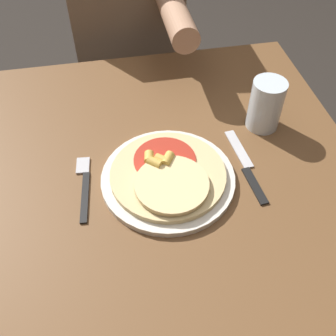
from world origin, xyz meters
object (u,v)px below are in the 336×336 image
at_px(dining_table, 157,212).
at_px(person_diner, 128,29).
at_px(knife, 246,166).
at_px(pizza, 168,175).
at_px(plate, 168,178).
at_px(fork, 84,183).
at_px(drinking_glass, 266,105).

relative_size(dining_table, person_diner, 0.78).
bearing_deg(knife, pizza, -176.40).
relative_size(plate, person_diner, 0.23).
distance_m(dining_table, pizza, 0.15).
distance_m(dining_table, person_diner, 0.69).
distance_m(plate, fork, 0.18).
bearing_deg(pizza, dining_table, 148.52).
height_order(fork, person_diner, person_diner).
xyz_separation_m(plate, knife, (0.18, 0.01, -0.00)).
bearing_deg(person_diner, pizza, -89.91).
relative_size(knife, person_diner, 0.18).
bearing_deg(knife, plate, -178.16).
distance_m(plate, person_diner, 0.69).
distance_m(pizza, knife, 0.18).
bearing_deg(plate, pizza, -97.32).
bearing_deg(pizza, plate, 82.68).
xyz_separation_m(pizza, fork, (-0.17, 0.03, -0.02)).
bearing_deg(drinking_glass, pizza, -151.96).
height_order(pizza, drinking_glass, drinking_glass).
height_order(plate, fork, plate).
bearing_deg(fork, dining_table, -5.33).
relative_size(dining_table, fork, 5.36).
height_order(plate, person_diner, person_diner).
xyz_separation_m(plate, pizza, (-0.00, -0.01, 0.02)).
height_order(knife, drinking_glass, drinking_glass).
xyz_separation_m(dining_table, knife, (0.20, -0.00, 0.12)).
relative_size(plate, pizza, 1.16).
distance_m(drinking_glass, person_diner, 0.62).
relative_size(plate, fork, 1.60).
bearing_deg(dining_table, pizza, -31.48).
bearing_deg(drinking_glass, knife, -122.48).
xyz_separation_m(fork, drinking_glass, (0.43, 0.11, 0.06)).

